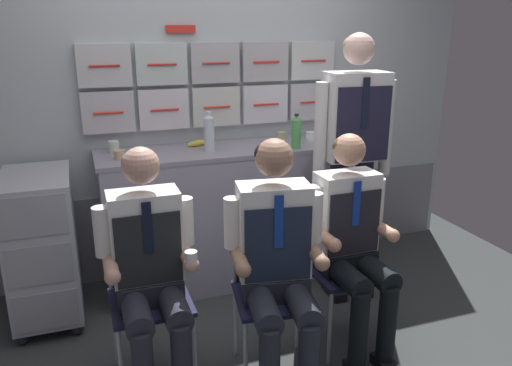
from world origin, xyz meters
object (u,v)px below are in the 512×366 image
Objects in this scene: crew_member_center at (277,256)px; folding_chair_right at (337,250)px; paper_cup_blue at (311,135)px; folding_chair_center at (270,274)px; crew_member_right at (353,237)px; crew_member_left at (150,264)px; folding_chair_left at (147,279)px; service_trolley at (43,244)px; crew_member_standing at (354,144)px; water_bottle_short at (209,132)px; snack_banana at (198,143)px.

crew_member_center reaches higher than folding_chair_right.
crew_member_center is 1.49× the size of folding_chair_right.
crew_member_center is 18.63× the size of paper_cup_blue.
folding_chair_center is 0.69× the size of crew_member_right.
crew_member_left reaches higher than paper_cup_blue.
folding_chair_left is 0.67× the size of crew_member_center.
service_trolley is 0.76× the size of crew_member_right.
folding_chair_right is (1.65, -0.75, 0.03)m from service_trolley.
crew_member_right is at bearing -9.42° from folding_chair_left.
crew_member_center reaches higher than crew_member_right.
crew_member_center is (1.14, -1.06, 0.21)m from service_trolley.
crew_member_left is 1.13m from folding_chair_right.
folding_chair_right is 12.47× the size of paper_cup_blue.
service_trolley is 1.90m from crew_member_right.
paper_cup_blue is at bearing 96.14° from crew_member_standing.
crew_member_center is 1.22m from water_bottle_short.
folding_chair_right is at bearing 17.18° from folding_chair_center.
service_trolley is at bearing -166.45° from snack_banana.
folding_chair_left is 1.56m from crew_member_standing.
crew_member_left is 0.72× the size of crew_member_standing.
crew_member_left is (0.00, -0.16, 0.16)m from folding_chair_left.
folding_chair_right is 1.08m from paper_cup_blue.
service_trolley is at bearing 142.36° from folding_chair_center.
folding_chair_center is 1.15m from water_bottle_short.
crew_member_left is 1.46× the size of folding_chair_center.
snack_banana is at bearing 120.14° from folding_chair_right.
folding_chair_right is (1.11, 0.14, -0.16)m from crew_member_left.
snack_banana is (0.52, 1.15, 0.32)m from crew_member_left.
crew_member_left is at bearing -58.81° from service_trolley.
folding_chair_center is at bearing -0.46° from crew_member_left.
crew_member_left is 7.35× the size of snack_banana.
crew_member_left reaches higher than folding_chair_center.
folding_chair_center is 0.49× the size of crew_member_standing.
water_bottle_short is (-0.85, 0.43, 0.05)m from crew_member_standing.
crew_member_right is at bearing -118.52° from crew_member_standing.
water_bottle_short is at bearing 153.03° from crew_member_standing.
folding_chair_right is at bearing 7.37° from crew_member_left.
folding_chair_center is 0.67× the size of crew_member_center.
water_bottle_short is at bearing 55.52° from folding_chair_left.
crew_member_right is (0.51, 0.14, -0.03)m from crew_member_center.
snack_banana is at bearing 104.70° from water_bottle_short.
crew_member_standing is at bearing -26.97° from water_bottle_short.
crew_member_standing is (1.42, 0.55, 0.37)m from crew_member_left.
crew_member_right is at bearing -63.35° from snack_banana.
folding_chair_center is 0.51m from crew_member_right.
crew_member_right is 0.75m from crew_member_standing.
service_trolley is 0.74× the size of crew_member_center.
water_bottle_short is (0.56, 0.82, 0.58)m from folding_chair_left.
service_trolley reaches higher than folding_chair_center.
folding_chair_left is 1.15m from water_bottle_short.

